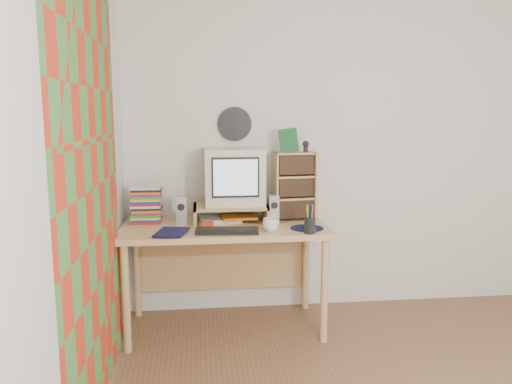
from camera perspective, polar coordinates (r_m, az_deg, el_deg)
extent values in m
plane|color=white|center=(3.92, 11.28, 5.04)|extent=(3.50, 0.00, 3.50)
plane|color=white|center=(2.07, -22.07, 0.99)|extent=(0.00, 3.50, 3.50)
plane|color=red|center=(2.54, -18.20, 0.31)|extent=(0.00, 2.20, 2.20)
cylinder|color=black|center=(3.72, -2.46, 7.76)|extent=(0.25, 0.02, 0.25)
cube|color=#DBAF76|center=(3.45, -3.63, -4.09)|extent=(1.40, 0.70, 0.04)
cube|color=#DBAF76|center=(3.86, -3.82, -8.10)|extent=(1.33, 0.02, 0.41)
cylinder|color=#DBAF76|center=(3.32, -14.65, -11.72)|extent=(0.05, 0.05, 0.71)
cylinder|color=#DBAF76|center=(3.38, 7.82, -11.11)|extent=(0.05, 0.05, 0.71)
cylinder|color=#DBAF76|center=(3.86, -13.44, -8.67)|extent=(0.05, 0.05, 0.71)
cylinder|color=#DBAF76|center=(3.91, 5.72, -8.22)|extent=(0.05, 0.05, 0.71)
cube|color=tan|center=(3.53, -6.97, -2.52)|extent=(0.02, 0.30, 0.12)
cube|color=tan|center=(3.56, 1.11, -2.35)|extent=(0.02, 0.30, 0.12)
cube|color=tan|center=(3.53, -2.92, -1.64)|extent=(0.52, 0.30, 0.02)
cube|color=beige|center=(3.54, -2.54, 1.81)|extent=(0.42, 0.42, 0.39)
cube|color=#A1A1A6|center=(3.48, -8.54, -2.08)|extent=(0.08, 0.08, 0.19)
cube|color=#A1A1A6|center=(3.53, 2.01, -1.87)|extent=(0.07, 0.07, 0.19)
cube|color=black|center=(3.22, -3.34, -4.47)|extent=(0.41, 0.17, 0.03)
cube|color=tan|center=(3.59, 4.37, 0.69)|extent=(0.31, 0.19, 0.49)
imported|color=white|center=(3.25, 1.71, -3.77)|extent=(0.12, 0.12, 0.09)
imported|color=#0F0F38|center=(3.25, -11.17, -4.32)|extent=(0.25, 0.21, 0.04)
cylinder|color=black|center=(3.35, 5.83, -4.14)|extent=(0.24, 0.24, 0.00)
cube|color=#B43413|center=(3.34, -5.65, -3.83)|extent=(0.09, 0.06, 0.04)
cube|color=#1B6031|center=(3.54, 3.74, 5.90)|extent=(0.13, 0.07, 0.17)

